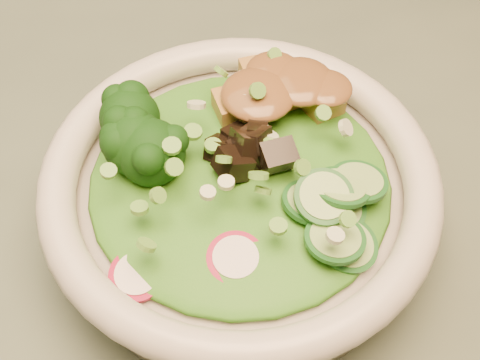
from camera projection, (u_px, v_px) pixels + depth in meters
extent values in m
cube|color=#556251|center=(180.00, 197.00, 0.49)|extent=(1.20, 0.80, 0.03)
cylinder|color=beige|center=(240.00, 208.00, 0.44)|extent=(0.22, 0.22, 0.05)
torus|color=beige|center=(240.00, 180.00, 0.41)|extent=(0.25, 0.25, 0.02)
ellipsoid|color=#1C6114|center=(240.00, 179.00, 0.41)|extent=(0.19, 0.19, 0.02)
ellipsoid|color=brown|center=(278.00, 91.00, 0.42)|extent=(0.06, 0.05, 0.01)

